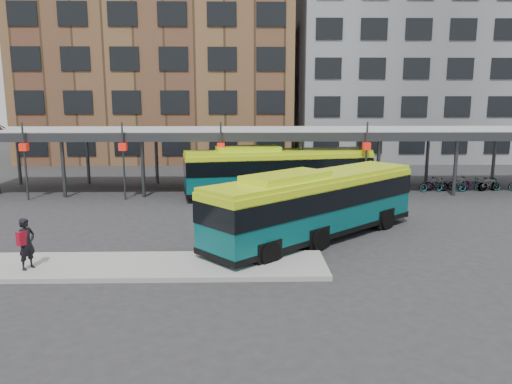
% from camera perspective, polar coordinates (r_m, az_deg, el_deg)
% --- Properties ---
extents(ground, '(120.00, 120.00, 0.00)m').
position_cam_1_polar(ground, '(21.94, 2.81, -5.96)').
color(ground, '#28282B').
rests_on(ground, ground).
extents(boarding_island, '(14.00, 3.00, 0.18)m').
position_cam_1_polar(boarding_island, '(19.41, -13.11, -8.25)').
color(boarding_island, gray).
rests_on(boarding_island, ground).
extents(canopy, '(40.00, 6.53, 4.80)m').
position_cam_1_polar(canopy, '(33.92, 1.22, 6.77)').
color(canopy, '#999B9E').
rests_on(canopy, ground).
extents(building_brick, '(26.00, 14.00, 22.00)m').
position_cam_1_polar(building_brick, '(53.80, -10.76, 15.70)').
color(building_brick, brown).
rests_on(building_brick, ground).
extents(building_grey, '(24.00, 14.00, 20.00)m').
position_cam_1_polar(building_grey, '(55.89, 17.53, 14.18)').
color(building_grey, slate).
rests_on(building_grey, ground).
extents(bus_front, '(10.36, 9.59, 3.21)m').
position_cam_1_polar(bus_front, '(22.33, 6.79, -1.28)').
color(bus_front, '#074D50').
rests_on(bus_front, ground).
extents(bus_rear, '(12.12, 4.60, 3.27)m').
position_cam_1_polar(bus_rear, '(31.78, 2.48, 2.48)').
color(bus_rear, '#074D50').
rests_on(bus_rear, ground).
extents(pedestrian, '(0.71, 0.82, 1.89)m').
position_cam_1_polar(pedestrian, '(19.89, -24.76, -5.35)').
color(pedestrian, black).
rests_on(pedestrian, boarding_island).
extents(bike_rack, '(8.05, 1.21, 0.98)m').
position_cam_1_polar(bike_rack, '(36.84, 23.39, 0.81)').
color(bike_rack, slate).
rests_on(bike_rack, ground).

